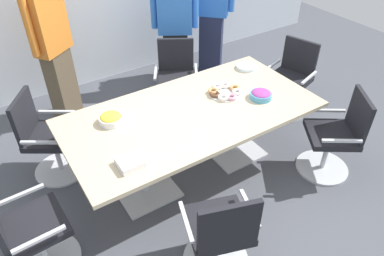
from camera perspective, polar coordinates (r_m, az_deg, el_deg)
name	(u,v)px	position (r m, az deg, el deg)	size (l,w,h in m)	color
ground_plane	(192,169)	(3.89, 0.00, -6.51)	(10.00, 10.00, 0.01)	#4C4F56
conference_table	(192,122)	(3.48, 0.00, 0.98)	(2.40, 1.20, 0.75)	#CCB793
office_chair_0	(48,140)	(3.88, -21.75, -1.79)	(0.75, 0.75, 0.91)	silver
office_chair_1	(28,234)	(3.09, -24.40, -14.96)	(0.56, 0.56, 0.91)	silver
office_chair_2	(220,235)	(2.84, 4.38, -16.46)	(0.68, 0.68, 0.91)	silver
office_chair_3	(336,139)	(3.90, 21.65, -1.59)	(0.75, 0.75, 0.91)	silver
office_chair_4	(290,82)	(4.71, 15.17, 7.01)	(0.67, 0.67, 0.91)	silver
office_chair_5	(176,82)	(4.56, -2.48, 7.26)	(0.74, 0.74, 0.91)	silver
person_standing_0	(52,44)	(4.48, -21.12, 12.23)	(0.54, 0.44, 1.83)	brown
person_standing_1	(175,27)	(4.91, -2.69, 15.59)	(0.57, 0.41, 1.68)	black
person_standing_2	(212,8)	(5.26, 3.17, 18.32)	(0.49, 0.49, 1.85)	#232842
snack_bowl_chips_yellow	(111,119)	(3.31, -12.64, 1.47)	(0.22, 0.22, 0.10)	white
snack_bowl_candy_mix	(261,95)	(3.64, 10.80, 5.19)	(0.21, 0.21, 0.09)	#4C9EC6
donut_platter	(225,92)	(3.67, 5.17, 5.70)	(0.35, 0.35, 0.04)	white
plate_stack	(246,67)	(4.17, 8.56, 9.48)	(0.22, 0.22, 0.04)	white
napkin_pile	(130,163)	(2.85, -9.75, -5.40)	(0.19, 0.19, 0.06)	white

